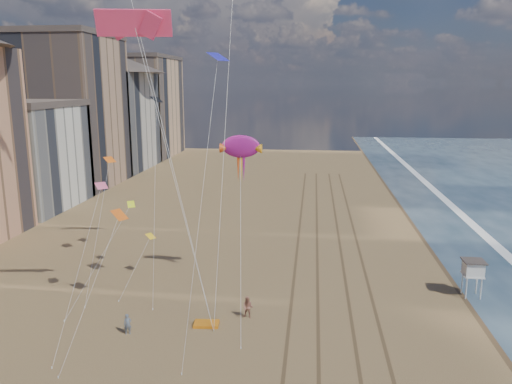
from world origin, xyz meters
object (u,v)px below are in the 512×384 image
at_px(kite_flyer_a, 128,324).
at_px(kite_flyer_b, 248,307).
at_px(lifeguard_stand, 473,269).
at_px(grounded_kite, 206,324).
at_px(show_kite, 241,147).

relative_size(kite_flyer_a, kite_flyer_b, 0.88).
bearing_deg(kite_flyer_a, lifeguard_stand, -3.63).
bearing_deg(kite_flyer_a, grounded_kite, -3.53).
distance_m(grounded_kite, kite_flyer_b, 3.75).
bearing_deg(lifeguard_stand, kite_flyer_a, -159.99).
relative_size(grounded_kite, show_kite, 0.12).
bearing_deg(kite_flyer_a, kite_flyer_b, -0.74).
bearing_deg(kite_flyer_b, lifeguard_stand, 29.60).
height_order(show_kite, kite_flyer_a, show_kite).
xyz_separation_m(grounded_kite, kite_flyer_a, (-5.91, -2.16, 0.73)).
height_order(grounded_kite, kite_flyer_b, kite_flyer_b).
xyz_separation_m(lifeguard_stand, show_kite, (-21.75, 0.00, 11.05)).
bearing_deg(lifeguard_stand, grounded_kite, -160.02).
xyz_separation_m(grounded_kite, kite_flyer_b, (3.24, 1.70, 0.84)).
xyz_separation_m(lifeguard_stand, kite_flyer_a, (-29.38, -10.70, -1.89)).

